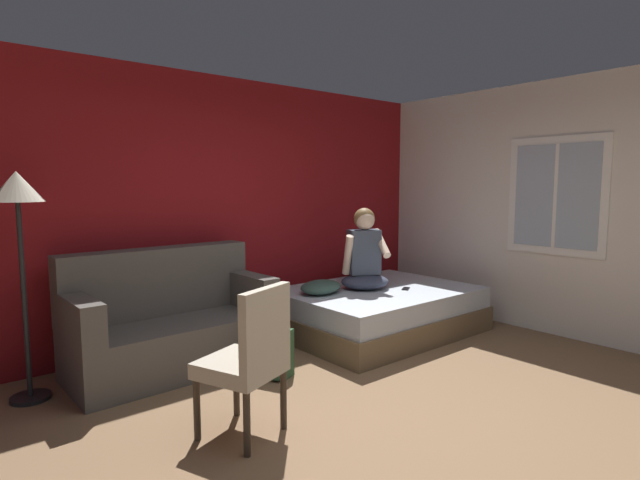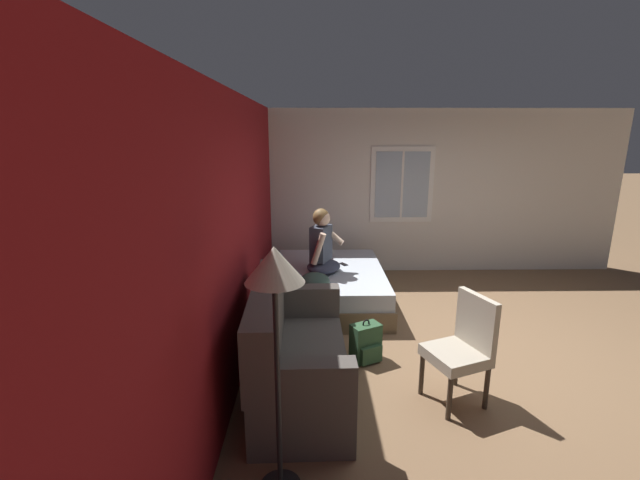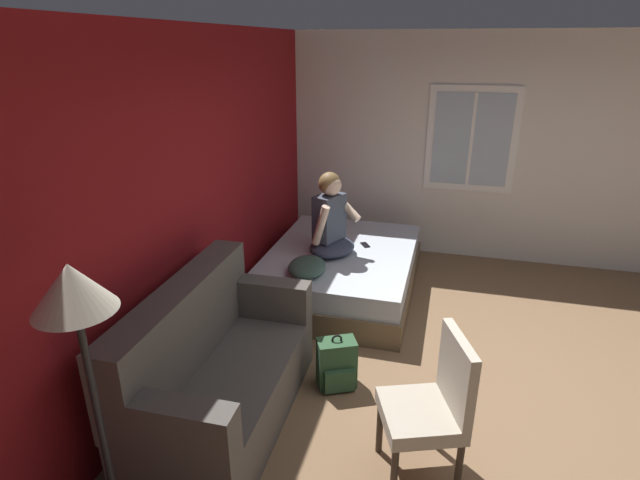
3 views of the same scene
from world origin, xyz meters
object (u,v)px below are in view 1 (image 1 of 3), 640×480
side_chair (249,356)px  person_seated (364,256)px  throw_pillow (321,287)px  floor_lamp (18,209)px  backpack (273,354)px  bed (378,310)px  cell_phone (406,289)px  couch (170,324)px

side_chair → person_seated: bearing=28.4°
throw_pillow → floor_lamp: 2.78m
throw_pillow → floor_lamp: (-2.63, 0.25, 0.88)m
backpack → floor_lamp: bearing=155.0°
backpack → floor_lamp: floor_lamp is taller
bed → floor_lamp: size_ratio=1.22×
side_chair → floor_lamp: bearing=122.5°
throw_pillow → floor_lamp: size_ratio=0.28×
bed → cell_phone: (0.21, -0.22, 0.25)m
person_seated → backpack: person_seated is taller
bed → backpack: bed is taller
couch → person_seated: person_seated is taller
couch → cell_phone: (2.40, -0.62, 0.09)m
couch → side_chair: 1.50m
bed → couch: size_ratio=1.20×
side_chair → throw_pillow: size_ratio=2.04×
throw_pillow → cell_phone: 0.95m
throw_pillow → floor_lamp: floor_lamp is taller
bed → couch: 2.24m
throw_pillow → cell_phone: (0.85, -0.41, -0.07)m
side_chair → throw_pillow: side_chair is taller
couch → cell_phone: size_ratio=11.94×
backpack → couch: bearing=128.3°
person_seated → cell_phone: bearing=-43.6°
cell_phone → floor_lamp: bearing=-131.1°
couch → cell_phone: couch is taller
side_chair → person_seated: person_seated is taller
bed → throw_pillow: 0.75m
couch → cell_phone: bearing=-14.6°
bed → side_chair: side_chair is taller
backpack → floor_lamp: 2.21m
side_chair → throw_pillow: bearing=37.7°
backpack → cell_phone: (1.82, 0.11, 0.29)m
side_chair → cell_phone: (2.51, 0.87, -0.05)m
side_chair → cell_phone: size_ratio=6.81×
backpack → throw_pillow: bearing=28.7°
floor_lamp → couch: bearing=-2.1°
side_chair → floor_lamp: floor_lamp is taller
couch → throw_pillow: bearing=-7.8°
side_chair → backpack: size_ratio=2.14×
backpack → throw_pillow: throw_pillow is taller
throw_pillow → side_chair: bearing=-142.3°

